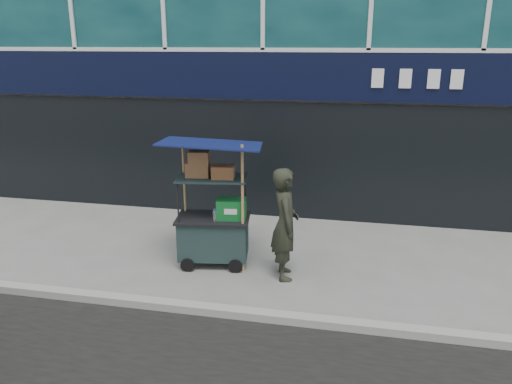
# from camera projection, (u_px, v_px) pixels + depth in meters

# --- Properties ---
(ground) EXTENTS (80.00, 80.00, 0.00)m
(ground) POSITION_uv_depth(u_px,v_px,m) (209.00, 306.00, 7.00)
(ground) COLOR slate
(ground) RESTS_ON ground
(curb) EXTENTS (80.00, 0.18, 0.12)m
(curb) POSITION_uv_depth(u_px,v_px,m) (205.00, 309.00, 6.80)
(curb) COLOR gray
(curb) RESTS_ON ground
(vendor_cart) EXTENTS (1.72, 1.33, 2.12)m
(vendor_cart) POSITION_uv_depth(u_px,v_px,m) (214.00, 221.00, 8.13)
(vendor_cart) COLOR black
(vendor_cart) RESTS_ON ground
(vendor_man) EXTENTS (0.57, 0.73, 1.76)m
(vendor_man) POSITION_uv_depth(u_px,v_px,m) (285.00, 224.00, 7.64)
(vendor_man) COLOR #26291E
(vendor_man) RESTS_ON ground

